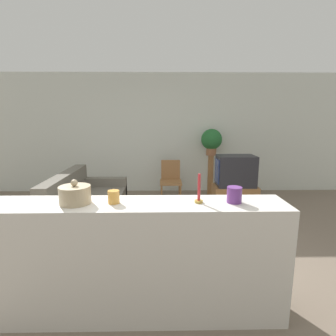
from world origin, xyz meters
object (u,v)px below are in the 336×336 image
object	(u,v)px
television	(235,171)
wooden_chair	(171,179)
decorative_bowl	(75,195)
couch	(87,209)
potted_plant	(212,140)

from	to	relation	value
television	wooden_chair	world-z (taller)	television
decorative_bowl	wooden_chair	bearing A→B (deg)	74.87
couch	television	distance (m)	2.66
wooden_chair	potted_plant	size ratio (longest dim) A/B	1.45
television	potted_plant	distance (m)	1.21
television	potted_plant	xyz separation A→B (m)	(-0.26, 1.09, 0.46)
couch	potted_plant	size ratio (longest dim) A/B	2.91
couch	decorative_bowl	xyz separation A→B (m)	(0.48, -1.87, 0.80)
wooden_chair	potted_plant	xyz separation A→B (m)	(0.91, 0.43, 0.76)
television	decorative_bowl	bearing A→B (deg)	-128.31
decorative_bowl	potted_plant	bearing A→B (deg)	64.08
wooden_chair	potted_plant	world-z (taller)	potted_plant
television	potted_plant	world-z (taller)	potted_plant
television	couch	bearing A→B (deg)	-164.37
potted_plant	wooden_chair	bearing A→B (deg)	-154.48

